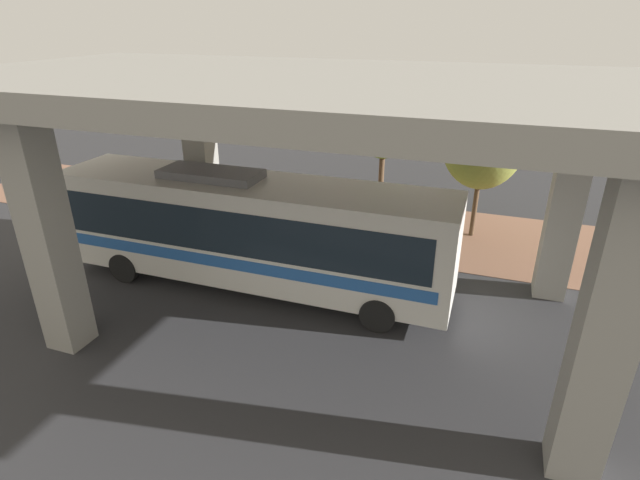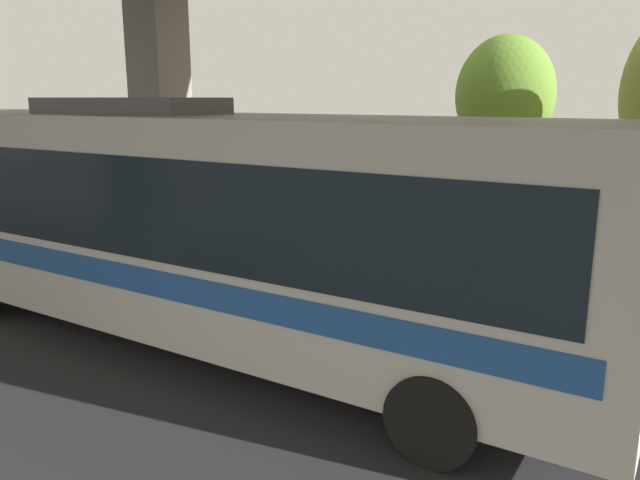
# 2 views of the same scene
# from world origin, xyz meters

# --- Properties ---
(ground_plane) EXTENTS (80.00, 80.00, 0.00)m
(ground_plane) POSITION_xyz_m (0.00, 0.00, 0.00)
(ground_plane) COLOR #2D2D30
(ground_plane) RESTS_ON ground
(sidewalk_strip) EXTENTS (6.00, 40.00, 0.02)m
(sidewalk_strip) POSITION_xyz_m (-3.00, 0.00, 0.01)
(sidewalk_strip) COLOR #845B47
(sidewalk_strip) RESTS_ON ground
(overpass) EXTENTS (9.40, 20.15, 6.70)m
(overpass) POSITION_xyz_m (4.00, 0.00, 5.90)
(overpass) COLOR gray
(overpass) RESTS_ON ground
(bus) EXTENTS (2.71, 12.49, 3.72)m
(bus) POSITION_xyz_m (3.05, -2.89, 2.02)
(bus) COLOR silver
(bus) RESTS_ON ground
(fire_hydrant) EXTENTS (0.38, 0.18, 0.88)m
(fire_hydrant) POSITION_xyz_m (-1.50, -2.23, 0.45)
(fire_hydrant) COLOR #B21919
(fire_hydrant) RESTS_ON ground
(planter_front) EXTENTS (1.34, 1.34, 1.75)m
(planter_front) POSITION_xyz_m (-1.52, 0.92, 0.90)
(planter_front) COLOR gray
(planter_front) RESTS_ON ground
(planter_middle) EXTENTS (1.13, 1.13, 1.43)m
(planter_middle) POSITION_xyz_m (-0.74, -4.72, 0.72)
(planter_middle) COLOR gray
(planter_middle) RESTS_ON ground
(street_tree_near) EXTENTS (2.21, 2.21, 5.10)m
(street_tree_near) POSITION_xyz_m (-4.70, -0.54, 3.75)
(street_tree_near) COLOR brown
(street_tree_near) RESTS_ON ground
(street_tree_far) EXTENTS (3.03, 3.03, 5.61)m
(street_tree_far) POSITION_xyz_m (-3.37, 3.49, 3.79)
(street_tree_far) COLOR brown
(street_tree_far) RESTS_ON ground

